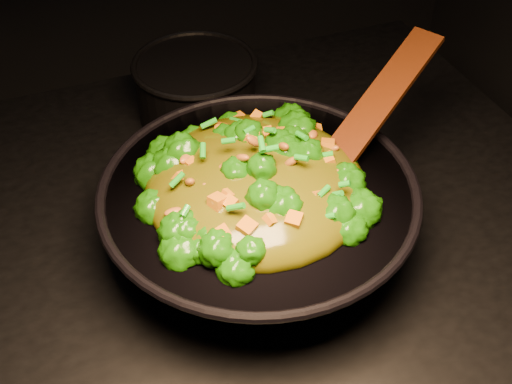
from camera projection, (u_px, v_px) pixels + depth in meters
name	position (u px, v px, depth m)	size (l,w,h in m)	color
stovetop	(220.00, 381.00, 1.28)	(1.20, 0.90, 0.90)	black
wok	(259.00, 219.00, 0.90)	(0.42, 0.42, 0.12)	black
stir_fry	(256.00, 160.00, 0.82)	(0.30, 0.30, 0.10)	#185B06
spatula	(370.00, 113.00, 0.89)	(0.32, 0.05, 0.01)	#330E06
back_pot	(196.00, 90.00, 1.13)	(0.21, 0.21, 0.12)	black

